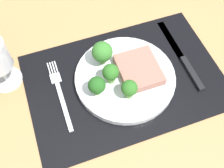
# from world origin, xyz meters

# --- Properties ---
(ground_plane) EXTENTS (1.40, 1.10, 0.03)m
(ground_plane) POSITION_xyz_m (0.00, 0.00, -0.01)
(ground_plane) COLOR tan
(placemat) EXTENTS (0.46, 0.31, 0.00)m
(placemat) POSITION_xyz_m (0.00, 0.00, 0.00)
(placemat) COLOR black
(placemat) RESTS_ON ground_plane
(plate) EXTENTS (0.24, 0.24, 0.02)m
(plate) POSITION_xyz_m (0.00, 0.00, 0.01)
(plate) COLOR silver
(plate) RESTS_ON placemat
(steak) EXTENTS (0.09, 0.11, 0.02)m
(steak) POSITION_xyz_m (0.03, -0.00, 0.03)
(steak) COLOR #9E6B5B
(steak) RESTS_ON plate
(broccoli_near_fork) EXTENTS (0.04, 0.04, 0.05)m
(broccoli_near_fork) POSITION_xyz_m (-0.07, -0.02, 0.05)
(broccoli_near_fork) COLOR #6B994C
(broccoli_near_fork) RESTS_ON plate
(broccoli_back_left) EXTENTS (0.05, 0.05, 0.06)m
(broccoli_back_left) POSITION_xyz_m (-0.04, 0.06, 0.06)
(broccoli_back_left) COLOR #5B8942
(broccoli_back_left) RESTS_ON plate
(broccoli_near_steak) EXTENTS (0.04, 0.04, 0.05)m
(broccoli_near_steak) POSITION_xyz_m (-0.01, -0.05, 0.05)
(broccoli_near_steak) COLOR #5B8942
(broccoli_near_steak) RESTS_ON plate
(broccoli_center) EXTENTS (0.04, 0.04, 0.05)m
(broccoli_center) POSITION_xyz_m (-0.04, 0.00, 0.05)
(broccoli_center) COLOR #6B994C
(broccoli_center) RESTS_ON plate
(fork) EXTENTS (0.02, 0.19, 0.01)m
(fork) POSITION_xyz_m (-0.15, 0.01, 0.01)
(fork) COLOR silver
(fork) RESTS_ON placemat
(knife) EXTENTS (0.02, 0.23, 0.01)m
(knife) POSITION_xyz_m (0.16, 0.01, 0.01)
(knife) COLOR black
(knife) RESTS_ON placemat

